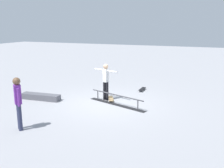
# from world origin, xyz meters

# --- Properties ---
(ground_plane) EXTENTS (60.00, 60.00, 0.00)m
(ground_plane) POSITION_xyz_m (0.00, 0.00, 0.00)
(ground_plane) COLOR #9E9EA3
(grind_rail) EXTENTS (2.80, 1.16, 0.44)m
(grind_rail) POSITION_xyz_m (-0.49, 0.03, 0.19)
(grind_rail) COLOR black
(grind_rail) RESTS_ON ground_plane
(skate_ledge) EXTENTS (1.83, 0.55, 0.26)m
(skate_ledge) POSITION_xyz_m (2.92, 0.60, 0.13)
(skate_ledge) COLOR #595960
(skate_ledge) RESTS_ON ground_plane
(skater_main) EXTENTS (1.25, 0.50, 1.62)m
(skater_main) POSITION_xyz_m (0.21, -0.46, 0.94)
(skater_main) COLOR black
(skater_main) RESTS_ON ground_plane
(skateboard_main) EXTENTS (0.53, 0.81, 0.09)m
(skateboard_main) POSITION_xyz_m (-0.01, -0.49, 0.07)
(skateboard_main) COLOR tan
(skateboard_main) RESTS_ON ground_plane
(bystander_purple_shirt) EXTENTS (0.34, 0.31, 1.70)m
(bystander_purple_shirt) POSITION_xyz_m (1.43, 3.61, 0.96)
(bystander_purple_shirt) COLOR #2D3351
(bystander_purple_shirt) RESTS_ON ground_plane
(loose_skateboard_black) EXTENTS (0.26, 0.80, 0.09)m
(loose_skateboard_black) POSITION_xyz_m (-0.85, -2.67, 0.07)
(loose_skateboard_black) COLOR black
(loose_skateboard_black) RESTS_ON ground_plane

